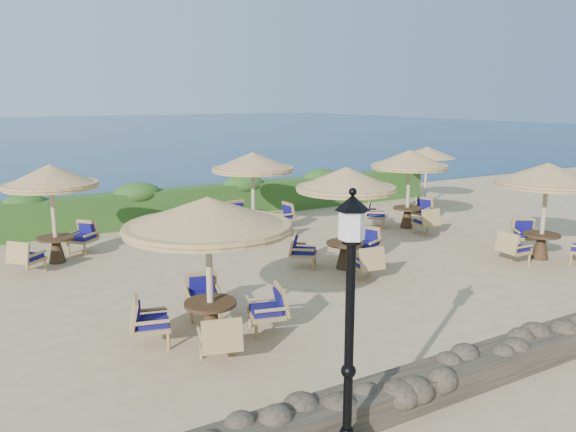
{
  "coord_description": "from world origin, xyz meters",
  "views": [
    {
      "loc": [
        -8.45,
        -11.72,
        4.36
      ],
      "look_at": [
        -1.25,
        0.79,
        1.3
      ],
      "focal_mm": 35.0,
      "sensor_mm": 36.0,
      "label": 1
    }
  ],
  "objects": [
    {
      "name": "cafe_set_1",
      "position": [
        -0.21,
        -0.34,
        1.85
      ],
      "size": [
        2.75,
        2.71,
        2.65
      ],
      "color": "#C2AE89",
      "rests_on": "ground"
    },
    {
      "name": "extra_parasol",
      "position": [
        7.8,
        5.2,
        2.17
      ],
      "size": [
        2.3,
        2.3,
        2.41
      ],
      "color": "#C2AE89",
      "rests_on": "ground"
    },
    {
      "name": "cafe_set_4",
      "position": [
        -0.52,
        4.32,
        1.78
      ],
      "size": [
        2.82,
        2.82,
        2.65
      ],
      "color": "#C2AE89",
      "rests_on": "ground"
    },
    {
      "name": "cafe_set_2",
      "position": [
        4.99,
        -2.29,
        1.9
      ],
      "size": [
        2.78,
        2.77,
        2.65
      ],
      "color": "#C2AE89",
      "rests_on": "ground"
    },
    {
      "name": "cafe_set_5",
      "position": [
        4.37,
        2.42,
        1.86
      ],
      "size": [
        2.74,
        2.73,
        2.65
      ],
      "color": "#C2AE89",
      "rests_on": "ground"
    },
    {
      "name": "lamp_post",
      "position": [
        -4.8,
        -6.8,
        1.55
      ],
      "size": [
        0.44,
        0.44,
        3.31
      ],
      "color": "black",
      "rests_on": "ground"
    },
    {
      "name": "ground",
      "position": [
        0.0,
        0.0,
        0.0
      ],
      "size": [
        120.0,
        120.0,
        0.0
      ],
      "primitive_type": "plane",
      "color": "tan",
      "rests_on": "ground"
    },
    {
      "name": "stone_wall",
      "position": [
        0.0,
        -6.2,
        0.22
      ],
      "size": [
        15.0,
        0.65,
        0.44
      ],
      "primitive_type": "cube",
      "color": "brown",
      "rests_on": "ground"
    },
    {
      "name": "cafe_set_0",
      "position": [
        -4.86,
        -2.63,
        1.88
      ],
      "size": [
        3.03,
        3.03,
        2.65
      ],
      "color": "#C2AE89",
      "rests_on": "ground"
    },
    {
      "name": "hedge",
      "position": [
        0.0,
        7.2,
        0.6
      ],
      "size": [
        18.0,
        0.9,
        1.2
      ],
      "primitive_type": "cube",
      "color": "#224817",
      "rests_on": "ground"
    },
    {
      "name": "cafe_set_3",
      "position": [
        -6.59,
        3.98,
        1.93
      ],
      "size": [
        2.54,
        2.43,
        2.65
      ],
      "color": "#C2AE89",
      "rests_on": "ground"
    },
    {
      "name": "sea",
      "position": [
        0.0,
        70.0,
        0.0
      ],
      "size": [
        160.0,
        160.0,
        0.0
      ],
      "primitive_type": "plane",
      "color": "#0C254D",
      "rests_on": "ground"
    }
  ]
}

